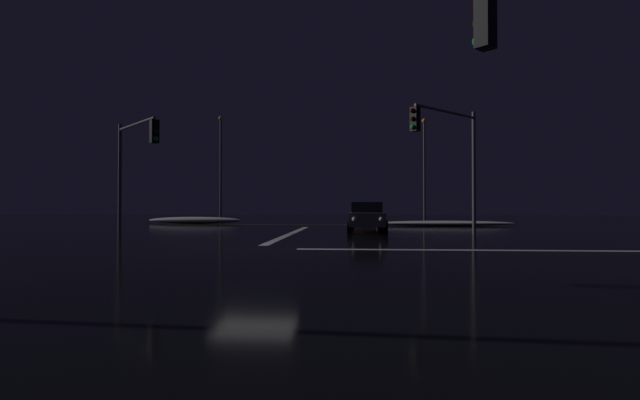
# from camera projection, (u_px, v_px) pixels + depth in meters

# --- Properties ---
(ground) EXTENTS (120.00, 120.00, 0.10)m
(ground) POSITION_uv_depth(u_px,v_px,m) (256.00, 250.00, 15.03)
(ground) COLOR black
(stop_line_north) EXTENTS (0.35, 14.73, 0.01)m
(stop_line_north) POSITION_uv_depth(u_px,v_px,m) (291.00, 233.00, 23.59)
(stop_line_north) COLOR white
(stop_line_north) RESTS_ON ground
(centre_line_ns) EXTENTS (22.00, 0.15, 0.01)m
(centre_line_ns) POSITION_uv_depth(u_px,v_px,m) (312.00, 225.00, 35.16)
(centre_line_ns) COLOR yellow
(centre_line_ns) RESTS_ON ground
(crosswalk_bar_east) EXTENTS (14.73, 0.40, 0.01)m
(crosswalk_bar_east) POSITION_uv_depth(u_px,v_px,m) (539.00, 251.00, 14.42)
(crosswalk_bar_east) COLOR white
(crosswalk_bar_east) RESTS_ON ground
(snow_bank_left_curb) EXTENTS (7.43, 1.50, 0.52)m
(snow_bank_left_curb) POSITION_uv_depth(u_px,v_px,m) (195.00, 220.00, 37.55)
(snow_bank_left_curb) COLOR white
(snow_bank_left_curb) RESTS_ON ground
(snow_bank_right_curb) EXTENTS (9.58, 1.50, 0.35)m
(snow_bank_right_curb) POSITION_uv_depth(u_px,v_px,m) (445.00, 223.00, 32.99)
(snow_bank_right_curb) COLOR white
(snow_bank_right_curb) RESTS_ON ground
(sedan_gray) EXTENTS (2.02, 4.33, 1.57)m
(sedan_gray) POSITION_uv_depth(u_px,v_px,m) (366.00, 217.00, 25.37)
(sedan_gray) COLOR slate
(sedan_gray) RESTS_ON ground
(sedan_red) EXTENTS (2.02, 4.33, 1.57)m
(sedan_red) POSITION_uv_depth(u_px,v_px,m) (366.00, 215.00, 30.80)
(sedan_red) COLOR maroon
(sedan_red) RESTS_ON ground
(sedan_silver) EXTENTS (2.02, 4.33, 1.57)m
(sedan_silver) POSITION_uv_depth(u_px,v_px,m) (364.00, 213.00, 37.11)
(sedan_silver) COLOR #B7B7BC
(sedan_silver) RESTS_ON ground
(traffic_signal_ne) EXTENTS (3.58, 3.58, 6.00)m
(traffic_signal_ne) POSITION_uv_depth(u_px,v_px,m) (450.00, 145.00, 22.09)
(traffic_signal_ne) COLOR #4C4C51
(traffic_signal_ne) RESTS_ON ground
(traffic_signal_nw) EXTENTS (3.52, 3.52, 5.62)m
(traffic_signal_nw) POSITION_uv_depth(u_px,v_px,m) (134.00, 153.00, 23.13)
(traffic_signal_nw) COLOR #4C4C51
(traffic_signal_nw) RESTS_ON ground
(streetlamp_right_far) EXTENTS (0.44, 0.44, 9.59)m
(streetlamp_right_far) POSITION_uv_depth(u_px,v_px,m) (424.00, 162.00, 44.53)
(streetlamp_right_far) COLOR #424247
(streetlamp_right_far) RESTS_ON ground
(streetlamp_left_far) EXTENTS (0.44, 0.44, 10.08)m
(streetlamp_left_far) POSITION_uv_depth(u_px,v_px,m) (221.00, 161.00, 45.90)
(streetlamp_left_far) COLOR #424247
(streetlamp_left_far) RESTS_ON ground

